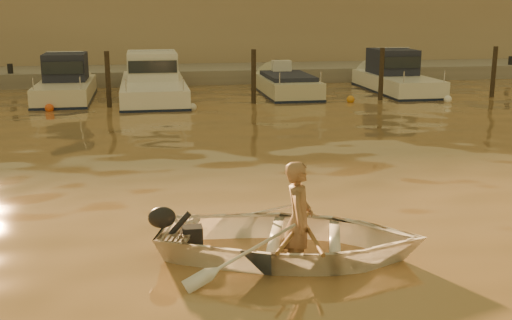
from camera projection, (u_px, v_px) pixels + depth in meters
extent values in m
plane|color=olive|center=(403.00, 223.00, 10.91)|extent=(160.00, 160.00, 0.00)
imported|color=white|center=(291.00, 239.00, 9.39)|extent=(4.51, 3.76, 0.81)
imported|color=#8E6847|center=(299.00, 220.00, 9.31)|extent=(0.58, 0.73, 1.75)
cylinder|color=brown|center=(309.00, 230.00, 9.33)|extent=(0.22, 2.10, 0.13)
cylinder|color=brown|center=(295.00, 230.00, 9.36)|extent=(0.98, 1.91, 0.13)
cylinder|color=#2D2319|center=(108.00, 82.00, 22.98)|extent=(0.18, 0.18, 2.20)
cylinder|color=#2D2319|center=(254.00, 79.00, 23.87)|extent=(0.18, 0.18, 2.20)
cylinder|color=#2D2319|center=(381.00, 77.00, 24.71)|extent=(0.18, 0.18, 2.20)
cylinder|color=#2D2319|center=(493.00, 74.00, 25.50)|extent=(0.18, 0.18, 2.20)
sphere|color=#E1501A|center=(49.00, 108.00, 22.31)|extent=(0.30, 0.30, 0.30)
sphere|color=silver|center=(192.00, 107.00, 22.45)|extent=(0.30, 0.30, 0.30)
sphere|color=orange|center=(351.00, 99.00, 24.32)|extent=(0.30, 0.30, 0.30)
sphere|color=white|center=(448.00, 99.00, 24.35)|extent=(0.30, 0.30, 0.30)
cube|color=gray|center=(231.00, 77.00, 31.45)|extent=(52.00, 4.00, 1.00)
cube|color=#9E8466|center=(217.00, 26.00, 36.18)|extent=(46.00, 7.00, 4.80)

